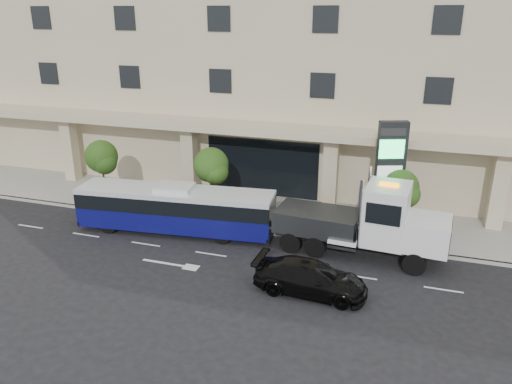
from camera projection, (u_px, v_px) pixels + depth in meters
ground at (221, 243)px, 28.56m from camera, size 120.00×120.00×0.00m
sidewalk at (249, 210)px, 33.00m from camera, size 120.00×6.00×0.15m
curb at (233, 228)px, 30.32m from camera, size 120.00×0.30×0.15m
convention_center at (291, 45)px, 38.90m from camera, size 60.00×17.60×20.00m
tree_left at (102, 159)px, 33.57m from camera, size 2.27×2.20×4.22m
tree_mid at (212, 167)px, 31.21m from camera, size 2.28×2.20×4.38m
tree_right at (401, 190)px, 27.97m from camera, size 2.10×2.00×4.04m
city_bus at (176, 208)px, 29.48m from camera, size 11.88×3.68×2.96m
tow_truck at (368, 223)px, 26.37m from camera, size 10.34×3.17×4.69m
black_sedan at (310, 278)px, 23.29m from camera, size 5.42×2.39×1.55m
signage_pylon at (389, 176)px, 28.89m from camera, size 1.73×1.10×6.55m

